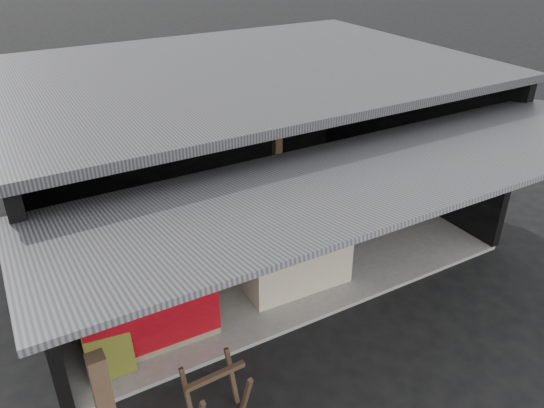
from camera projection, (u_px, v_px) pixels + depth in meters
ground at (326, 317)px, 7.50m from camera, size 80.00×80.00×0.00m
concrete_slab at (245, 235)px, 9.39m from camera, size 7.00×5.00×0.06m
shophouse at (233, 118)px, 8.64m from camera, size 7.40×7.29×3.02m
banana_table at (292, 255)px, 7.97m from camera, size 1.67×1.06×0.90m
banana_pile at (292, 224)px, 7.72m from camera, size 1.55×0.96×0.18m
white_crate at (264, 223)px, 8.78m from camera, size 0.88×0.65×0.91m
neighbor_stall at (146, 305)px, 6.82m from camera, size 1.73×0.81×1.77m
green_signboard at (109, 348)px, 6.30m from camera, size 0.55×0.20×0.82m
sawhorse at (216, 391)px, 5.80m from camera, size 0.71×0.62×0.68m
water_barrel at (326, 245)px, 8.58m from camera, size 0.35×0.35×0.51m
plastic_chair at (340, 175)px, 10.15m from camera, size 0.55×0.55×0.95m
magenta_rug at (339, 223)px, 9.69m from camera, size 1.52×1.04×0.01m
picture_frames at (178, 97)px, 10.23m from camera, size 1.62×0.04×0.46m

